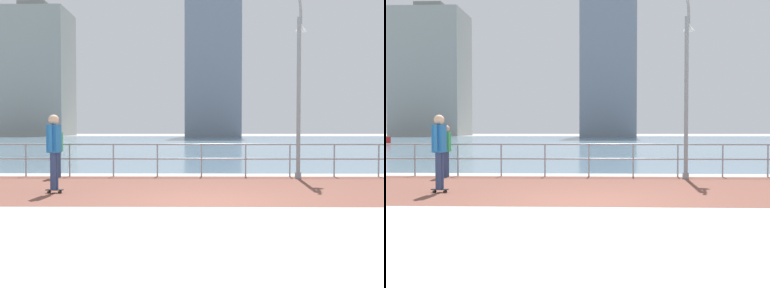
# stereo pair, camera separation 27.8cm
# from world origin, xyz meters

# --- Properties ---
(ground) EXTENTS (220.00, 220.00, 0.00)m
(ground) POSITION_xyz_m (0.00, 40.00, 0.00)
(ground) COLOR #ADAAA5
(brick_paving) EXTENTS (28.00, 5.62, 0.01)m
(brick_paving) POSITION_xyz_m (0.00, 2.30, 0.00)
(brick_paving) COLOR brown
(brick_paving) RESTS_ON ground
(harbor_water) EXTENTS (180.00, 88.00, 0.00)m
(harbor_water) POSITION_xyz_m (0.00, 50.11, 0.00)
(harbor_water) COLOR slate
(harbor_water) RESTS_ON ground
(waterfront_railing) EXTENTS (25.25, 0.06, 1.05)m
(waterfront_railing) POSITION_xyz_m (-0.00, 5.11, 0.73)
(waterfront_railing) COLOR #8C99A3
(waterfront_railing) RESTS_ON ground
(lamppost) EXTENTS (0.44, 0.79, 5.46)m
(lamppost) POSITION_xyz_m (2.98, 4.66, 3.02)
(lamppost) COLOR gray
(lamppost) RESTS_ON ground
(skateboarder) EXTENTS (0.40, 0.55, 1.84)m
(skateboarder) POSITION_xyz_m (-3.48, 1.32, 1.11)
(skateboarder) COLOR black
(skateboarder) RESTS_ON ground
(bystander) EXTENTS (0.27, 0.56, 1.63)m
(bystander) POSITION_xyz_m (-4.46, 4.76, 0.96)
(bystander) COLOR navy
(bystander) RESTS_ON ground
(tower_concrete) EXTENTS (16.86, 13.13, 32.63)m
(tower_concrete) POSITION_xyz_m (-40.24, 101.74, 15.48)
(tower_concrete) COLOR #939993
(tower_concrete) RESTS_ON ground
(tower_slate) EXTENTS (10.97, 15.34, 44.26)m
(tower_slate) POSITION_xyz_m (2.90, 84.83, 21.30)
(tower_slate) COLOR slate
(tower_slate) RESTS_ON ground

